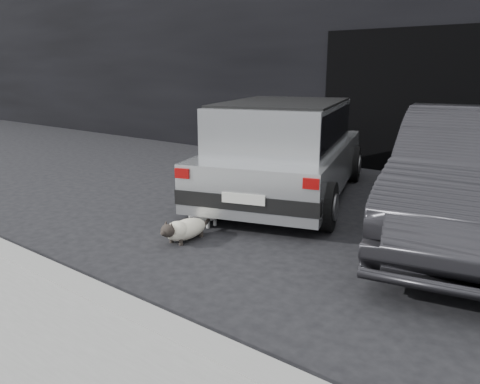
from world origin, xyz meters
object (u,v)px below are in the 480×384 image
Objects in this scene: second_car at (474,175)px; cat_siamese at (183,230)px; silver_hatchback at (285,146)px; cat_white at (204,212)px.

cat_siamese is (-2.49, -2.14, -0.60)m from second_car.
silver_hatchback is at bearing -88.43° from cat_siamese.
second_car is 5.82× the size of cat_white.
cat_white is (-0.08, -1.71, -0.62)m from silver_hatchback.
cat_white is (-2.68, -1.57, -0.56)m from second_car.
second_car is at bearing -140.69° from cat_siamese.
cat_siamese is at bearing -105.09° from silver_hatchback.
second_car reaches higher than silver_hatchback.
second_car is at bearing 121.51° from cat_white.
silver_hatchback reaches higher than cat_siamese.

